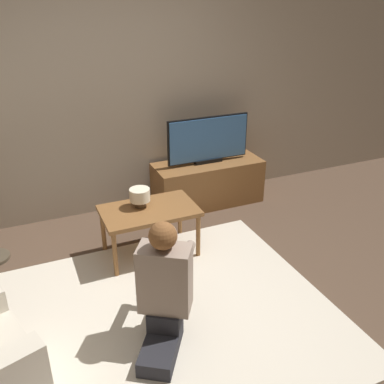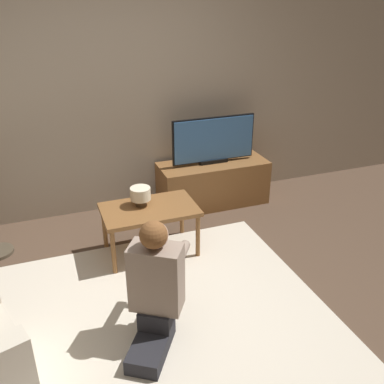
{
  "view_description": "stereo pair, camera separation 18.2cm",
  "coord_description": "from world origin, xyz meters",
  "views": [
    {
      "loc": [
        -0.84,
        -2.33,
        2.2
      ],
      "look_at": [
        0.48,
        0.72,
        0.63
      ],
      "focal_mm": 40.0,
      "sensor_mm": 36.0,
      "label": 1
    },
    {
      "loc": [
        -0.67,
        -2.4,
        2.2
      ],
      "look_at": [
        0.48,
        0.72,
        0.63
      ],
      "focal_mm": 40.0,
      "sensor_mm": 36.0,
      "label": 2
    }
  ],
  "objects": [
    {
      "name": "table_lamp",
      "position": [
        0.08,
        0.94,
        0.57
      ],
      "size": [
        0.18,
        0.18,
        0.17
      ],
      "color": "#4C3823",
      "rests_on": "coffee_table"
    },
    {
      "name": "tv_stand",
      "position": [
        1.06,
        1.61,
        0.24
      ],
      "size": [
        1.2,
        0.47,
        0.49
      ],
      "color": "brown",
      "rests_on": "ground_plane"
    },
    {
      "name": "wall_back",
      "position": [
        0.0,
        1.93,
        1.3
      ],
      "size": [
        10.0,
        0.06,
        2.6
      ],
      "color": "tan",
      "rests_on": "ground_plane"
    },
    {
      "name": "person_kneeling",
      "position": [
        -0.1,
        -0.19,
        0.45
      ],
      "size": [
        0.64,
        0.8,
        0.91
      ],
      "rotation": [
        0.0,
        0.0,
        2.57
      ],
      "color": "#232328",
      "rests_on": "rug"
    },
    {
      "name": "tv",
      "position": [
        1.06,
        1.61,
        0.75
      ],
      "size": [
        0.93,
        0.08,
        0.51
      ],
      "color": "black",
      "rests_on": "tv_stand"
    },
    {
      "name": "coffee_table",
      "position": [
        0.14,
        0.87,
        0.41
      ],
      "size": [
        0.83,
        0.52,
        0.46
      ],
      "color": "brown",
      "rests_on": "ground_plane"
    },
    {
      "name": "ground_plane",
      "position": [
        0.0,
        0.0,
        0.0
      ],
      "size": [
        10.0,
        10.0,
        0.0
      ],
      "primitive_type": "plane",
      "color": "brown"
    },
    {
      "name": "rug",
      "position": [
        0.0,
        0.0,
        0.01
      ],
      "size": [
        2.39,
        2.14,
        0.02
      ],
      "color": "beige",
      "rests_on": "ground_plane"
    }
  ]
}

